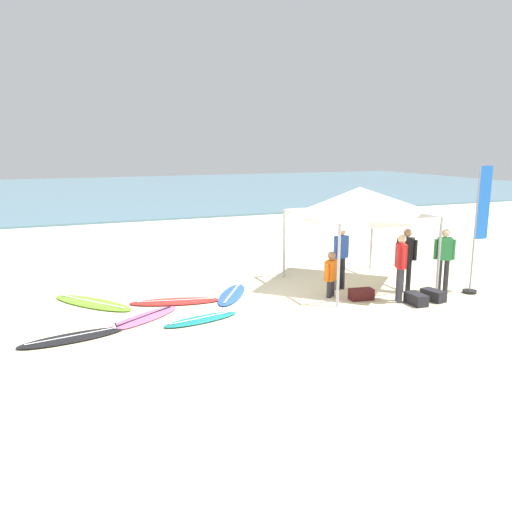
% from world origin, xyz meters
% --- Properties ---
extents(ground_plane, '(80.00, 80.00, 0.00)m').
position_xyz_m(ground_plane, '(0.00, 0.00, 0.00)').
color(ground_plane, beige).
extents(sea, '(80.00, 36.00, 0.10)m').
position_xyz_m(sea, '(0.00, 32.96, 0.05)').
color(sea, '#568499').
rests_on(sea, ground).
extents(canopy_tent, '(3.17, 3.17, 2.75)m').
position_xyz_m(canopy_tent, '(2.95, 0.33, 2.39)').
color(canopy_tent, '#B7B7BC').
rests_on(canopy_tent, ground).
extents(surfboard_pink, '(2.01, 1.60, 0.19)m').
position_xyz_m(surfboard_pink, '(-3.15, -0.37, 0.04)').
color(surfboard_pink, pink).
rests_on(surfboard_pink, ground).
extents(surfboard_red, '(2.34, 1.11, 0.19)m').
position_xyz_m(surfboard_red, '(-2.18, 0.61, 0.04)').
color(surfboard_red, red).
rests_on(surfboard_red, ground).
extents(surfboard_teal, '(1.89, 0.88, 0.19)m').
position_xyz_m(surfboard_teal, '(-1.96, -0.96, 0.04)').
color(surfboard_teal, '#19847F').
rests_on(surfboard_teal, ground).
extents(surfboard_black, '(2.21, 0.95, 0.19)m').
position_xyz_m(surfboard_black, '(-4.72, -1.06, 0.04)').
color(surfboard_black, black).
rests_on(surfboard_black, ground).
extents(surfboard_lime, '(2.06, 2.40, 0.19)m').
position_xyz_m(surfboard_lime, '(-4.10, 1.28, 0.04)').
color(surfboard_lime, '#7AD12D').
rests_on(surfboard_lime, ground).
extents(surfboard_blue, '(1.58, 2.06, 0.19)m').
position_xyz_m(surfboard_blue, '(-0.64, 0.66, 0.04)').
color(surfboard_blue, blue).
rests_on(surfboard_blue, ground).
extents(person_green, '(0.49, 0.37, 1.71)m').
position_xyz_m(person_green, '(4.70, -1.14, 0.99)').
color(person_green, '#2D2D33').
rests_on(person_green, ground).
extents(person_blue, '(0.53, 0.32, 1.71)m').
position_xyz_m(person_blue, '(2.30, 0.12, 0.99)').
color(person_blue, '#2D2D33').
rests_on(person_blue, ground).
extents(person_red, '(0.35, 0.51, 1.71)m').
position_xyz_m(person_red, '(3.05, -1.45, 0.99)').
color(person_red, '#383842').
rests_on(person_red, ground).
extents(person_black, '(0.39, 0.46, 1.71)m').
position_xyz_m(person_black, '(3.78, -0.75, 0.99)').
color(person_black, black).
rests_on(person_black, ground).
extents(person_orange, '(0.47, 0.38, 1.20)m').
position_xyz_m(person_orange, '(1.69, -0.42, 0.66)').
color(person_orange, '#2D2D33').
rests_on(person_orange, ground).
extents(banner_flag, '(0.60, 0.36, 3.40)m').
position_xyz_m(banner_flag, '(5.41, -1.53, 1.57)').
color(banner_flag, '#99999E').
rests_on(banner_flag, ground).
extents(gear_bag_near_tent, '(0.64, 0.41, 0.28)m').
position_xyz_m(gear_bag_near_tent, '(2.29, -0.94, 0.14)').
color(gear_bag_near_tent, '#4C1919').
rests_on(gear_bag_near_tent, ground).
extents(gear_bag_by_pole, '(0.42, 0.65, 0.28)m').
position_xyz_m(gear_bag_by_pole, '(3.93, -1.71, 0.14)').
color(gear_bag_by_pole, '#232328').
rests_on(gear_bag_by_pole, ground).
extents(gear_bag_on_sand, '(0.35, 0.61, 0.28)m').
position_xyz_m(gear_bag_on_sand, '(3.30, -1.81, 0.14)').
color(gear_bag_on_sand, '#232328').
rests_on(gear_bag_on_sand, ground).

